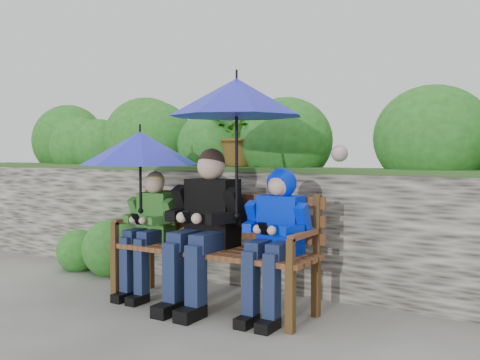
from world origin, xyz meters
The scene contains 8 objects.
ground centered at (0.00, 0.00, 0.00)m, with size 60.00×60.00×0.00m, color #54544B.
garden_backdrop centered at (-0.08, 1.57, 0.67)m, with size 8.00×2.88×1.81m.
park_bench centered at (-0.15, -0.01, 0.49)m, with size 1.64×0.48×0.86m.
boy_left centered at (-0.75, -0.07, 0.57)m, with size 0.43×0.49×1.00m.
boy_middle centered at (-0.19, -0.09, 0.65)m, with size 0.57×0.65×1.19m.
boy_right centered at (0.39, -0.06, 0.63)m, with size 0.45×0.55×1.05m.
umbrella_left centered at (-0.84, -0.07, 1.19)m, with size 0.95×0.95×0.72m.
umbrella_right centered at (0.10, -0.11, 1.54)m, with size 0.96×0.96×1.06m.
Camera 1 is at (2.09, -3.33, 1.16)m, focal length 40.00 mm.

